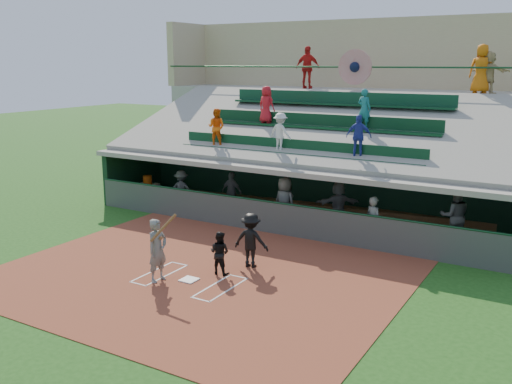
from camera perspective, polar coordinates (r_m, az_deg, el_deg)
The scene contains 22 objects.
ground at distance 15.78m, azimuth -6.71°, elevation -8.82°, with size 100.00×100.00×0.00m, color #1D4C15.
dirt_slab at distance 16.15m, azimuth -5.63°, elevation -8.24°, with size 11.00×9.00×0.02m, color brown.
home_plate at distance 15.77m, azimuth -6.71°, elevation -8.71°, with size 0.43×0.43×0.03m, color white.
batters_box_chalk at distance 15.77m, azimuth -6.71°, elevation -8.75°, with size 2.65×1.85×0.01m.
dugout_floor at distance 21.25m, azimuth 4.29°, elevation -2.98°, with size 16.00×3.50×0.04m, color gray.
concourse_slab at distance 26.91m, azimuth 10.75°, elevation 5.15°, with size 20.00×3.00×4.60m, color #99958B.
grandstand at distance 24.15m, azimuth 8.31°, elevation 4.29°, with size 20.40×10.40×7.80m.
batter_at_plate at distance 15.57m, azimuth -9.82°, elevation -5.74°, with size 0.86×0.75×1.95m.
catcher at distance 15.97m, azimuth -3.66°, elevation -6.07°, with size 0.59×0.46×1.22m, color black.
home_umpire at distance 16.43m, azimuth -0.50°, elevation -4.83°, with size 1.03×0.59×1.59m, color black.
dugout_bench at distance 22.09m, azimuth 6.03°, elevation -1.74°, with size 14.89×0.45×0.45m, color brown.
white_table at distance 24.62m, azimuth -10.71°, elevation -0.03°, with size 0.84×0.63×0.74m, color white.
water_cooler at distance 24.43m, azimuth -10.79°, elevation 1.19°, with size 0.37×0.37×0.37m, color #CF4F0C.
dugout_player_a at distance 23.06m, azimuth -7.46°, elevation 0.25°, with size 1.00×0.57×1.55m, color #50524E.
dugout_player_b at distance 22.39m, azimuth -2.43°, elevation 0.02°, with size 0.93×0.39×1.59m, color #5B5E58.
dugout_player_c at distance 20.21m, azimuth 2.87°, elevation -1.06°, with size 0.89×0.58×1.82m, color #545651.
dugout_player_d at distance 20.42m, azimuth 8.22°, elevation -1.25°, with size 1.55×0.49×1.67m, color #5E615B.
dugout_player_e at distance 18.51m, azimuth 11.66°, elevation -2.92°, with size 0.60×0.39×1.64m, color #5D605B.
dugout_player_f at distance 19.33m, azimuth 19.25°, elevation -2.27°, with size 0.94×0.73×1.92m, color #60645E.
concourse_staff_a at distance 27.03m, azimuth 5.19°, elevation 12.31°, with size 1.13×0.47×1.93m, color red.
concourse_staff_b at distance 24.24m, azimuth 21.61°, elevation 11.38°, with size 0.93×0.60×1.90m, color #C3600B.
concourse_staff_c at distance 24.30m, azimuth 22.28°, elevation 11.00°, with size 1.51×0.48×1.62m, color tan.
Camera 1 is at (8.93, -11.65, 5.81)m, focal length 40.00 mm.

